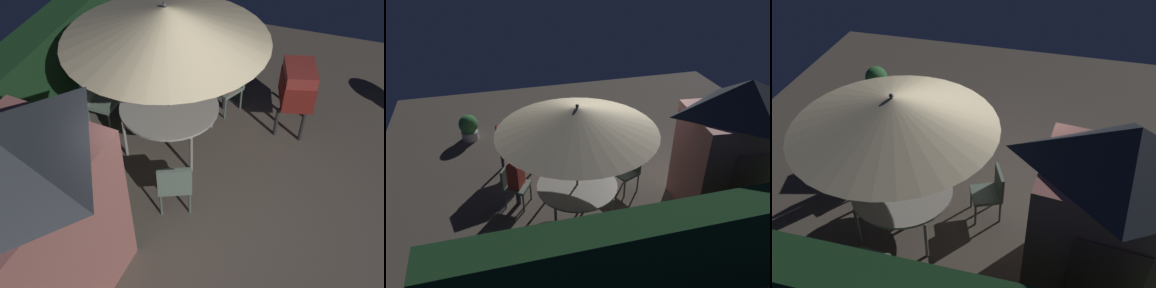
# 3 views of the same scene
# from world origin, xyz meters

# --- Properties ---
(ground_plane) EXTENTS (11.00, 11.00, 0.00)m
(ground_plane) POSITION_xyz_m (0.00, 0.00, 0.00)
(ground_plane) COLOR brown
(hedge_backdrop) EXTENTS (7.47, 0.60, 1.66)m
(hedge_backdrop) POSITION_xyz_m (0.00, 3.50, 0.83)
(hedge_backdrop) COLOR #193D1E
(hedge_backdrop) RESTS_ON ground
(garden_shed) EXTENTS (2.16, 1.68, 2.77)m
(garden_shed) POSITION_xyz_m (-1.87, 1.83, 1.41)
(garden_shed) COLOR #B26B60
(garden_shed) RESTS_ON ground
(patio_table) EXTENTS (1.55, 1.55, 0.74)m
(patio_table) POSITION_xyz_m (1.14, 1.35, 0.70)
(patio_table) COLOR #B2ADA3
(patio_table) RESTS_ON ground
(patio_umbrella) EXTENTS (2.90, 2.90, 2.44)m
(patio_umbrella) POSITION_xyz_m (1.14, 1.35, 2.15)
(patio_umbrella) COLOR #4C4C51
(patio_umbrella) RESTS_ON ground
(bbq_grill) EXTENTS (0.80, 0.66, 1.20)m
(bbq_grill) POSITION_xyz_m (2.14, -0.47, 0.85)
(bbq_grill) COLOR maroon
(bbq_grill) RESTS_ON ground
(chair_near_shed) EXTENTS (0.63, 0.63, 0.90)m
(chair_near_shed) POSITION_xyz_m (2.32, 0.69, 0.52)
(chair_near_shed) COLOR slate
(chair_near_shed) RESTS_ON ground
(chair_far_side) EXTENTS (0.48, 0.49, 0.90)m
(chair_far_side) POSITION_xyz_m (1.19, 2.65, 0.52)
(chair_far_side) COLOR slate
(chair_far_side) RESTS_ON ground
(chair_toward_hedge) EXTENTS (0.61, 0.61, 0.90)m
(chair_toward_hedge) POSITION_xyz_m (-0.15, 0.80, 0.52)
(chair_toward_hedge) COLOR slate
(chair_toward_hedge) RESTS_ON ground
(potted_plant_by_shed) EXTENTS (0.51, 0.51, 0.71)m
(potted_plant_by_shed) POSITION_xyz_m (3.19, -2.29, 0.36)
(potted_plant_by_shed) COLOR silver
(potted_plant_by_shed) RESTS_ON ground
(person_in_red) EXTENTS (0.38, 0.41, 1.26)m
(person_in_red) POSITION_xyz_m (2.24, 0.73, 0.78)
(person_in_red) COLOR #CC3D33
(person_in_red) RESTS_ON ground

